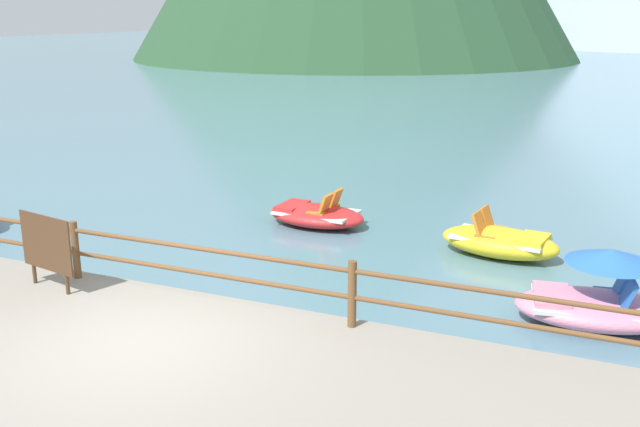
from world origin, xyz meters
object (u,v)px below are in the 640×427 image
object	(u,v)px
sign_board	(47,244)
pedal_boat_3	(316,215)
pedal_boat_4	(598,300)
pedal_boat_1	(500,242)

from	to	relation	value
sign_board	pedal_boat_3	world-z (taller)	sign_board
pedal_boat_4	pedal_boat_3	bearing A→B (deg)	152.42
pedal_boat_1	pedal_boat_3	size ratio (longest dim) A/B	1.06
sign_board	pedal_boat_3	distance (m)	6.36
sign_board	pedal_boat_4	size ratio (longest dim) A/B	0.46
sign_board	pedal_boat_4	distance (m)	8.43
pedal_boat_1	pedal_boat_4	size ratio (longest dim) A/B	0.93
pedal_boat_1	pedal_boat_4	xyz separation A→B (m)	(1.89, -2.63, 0.11)
sign_board	pedal_boat_3	bearing A→B (deg)	72.48
sign_board	pedal_boat_4	bearing A→B (deg)	20.08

